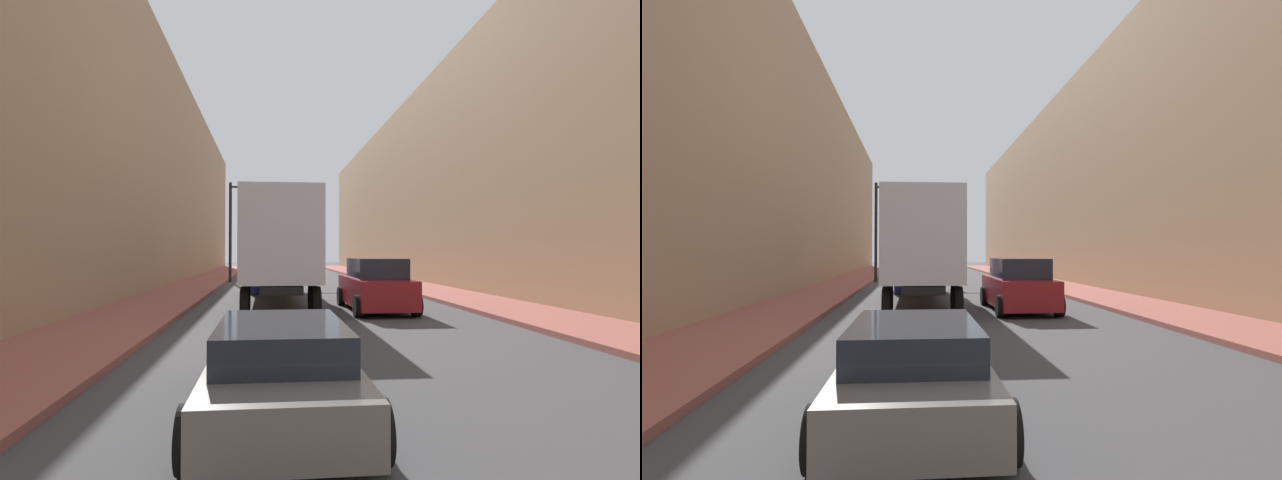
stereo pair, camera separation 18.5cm
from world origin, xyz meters
TOP-DOWN VIEW (x-y plane):
  - sidewalk_right at (6.27, 30.00)m, footprint 3.04×80.00m
  - sidewalk_left at (-6.27, 30.00)m, footprint 3.04×80.00m
  - building_right at (10.79, 30.00)m, footprint 6.00×80.00m
  - building_left at (-10.79, 30.00)m, footprint 6.00×80.00m
  - semi_truck at (-1.68, 21.53)m, footprint 2.46×12.33m
  - sedan_car at (-1.91, 7.84)m, footprint 1.98×4.61m
  - suv_car at (1.68, 18.65)m, footprint 2.12×4.93m
  - traffic_signal_gantry at (-3.47, 35.77)m, footprint 5.23×0.35m

SIDE VIEW (x-z plane):
  - sidewalk_right at x=6.27m, z-range 0.00..0.15m
  - sidewalk_left at x=-6.27m, z-range 0.00..0.15m
  - sedan_car at x=-1.91m, z-range -0.01..1.18m
  - suv_car at x=1.68m, z-range -0.06..1.77m
  - semi_truck at x=-1.68m, z-range 0.27..4.28m
  - traffic_signal_gantry at x=-3.47m, z-range 1.21..7.99m
  - building_right at x=10.79m, z-range 0.00..12.97m
  - building_left at x=-10.79m, z-range 0.00..14.04m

